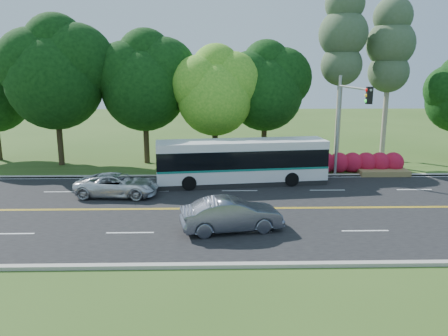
{
  "coord_description": "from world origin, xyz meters",
  "views": [
    {
      "loc": [
        -2.07,
        -22.63,
        7.46
      ],
      "look_at": [
        -1.51,
        2.0,
        1.82
      ],
      "focal_mm": 35.0,
      "sensor_mm": 36.0,
      "label": 1
    }
  ],
  "objects_px": {
    "traffic_signal": "(347,113)",
    "transit_bus": "(241,163)",
    "sedan": "(232,215)",
    "suv": "(117,185)"
  },
  "relations": [
    {
      "from": "sedan",
      "to": "suv",
      "type": "xyz_separation_m",
      "value": [
        -6.57,
        5.86,
        -0.1
      ]
    },
    {
      "from": "sedan",
      "to": "transit_bus",
      "type": "bearing_deg",
      "value": -17.85
    },
    {
      "from": "sedan",
      "to": "suv",
      "type": "height_order",
      "value": "sedan"
    },
    {
      "from": "suv",
      "to": "transit_bus",
      "type": "bearing_deg",
      "value": -65.65
    },
    {
      "from": "traffic_signal",
      "to": "transit_bus",
      "type": "xyz_separation_m",
      "value": [
        -6.8,
        -0.2,
        -3.22
      ]
    },
    {
      "from": "transit_bus",
      "to": "sedan",
      "type": "distance_m",
      "value": 8.59
    },
    {
      "from": "traffic_signal",
      "to": "sedan",
      "type": "relative_size",
      "value": 1.48
    },
    {
      "from": "traffic_signal",
      "to": "sedan",
      "type": "distance_m",
      "value": 12.3
    },
    {
      "from": "suv",
      "to": "traffic_signal",
      "type": "bearing_deg",
      "value": -73.78
    },
    {
      "from": "transit_bus",
      "to": "suv",
      "type": "xyz_separation_m",
      "value": [
        -7.55,
        -2.65,
        -0.75
      ]
    }
  ]
}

